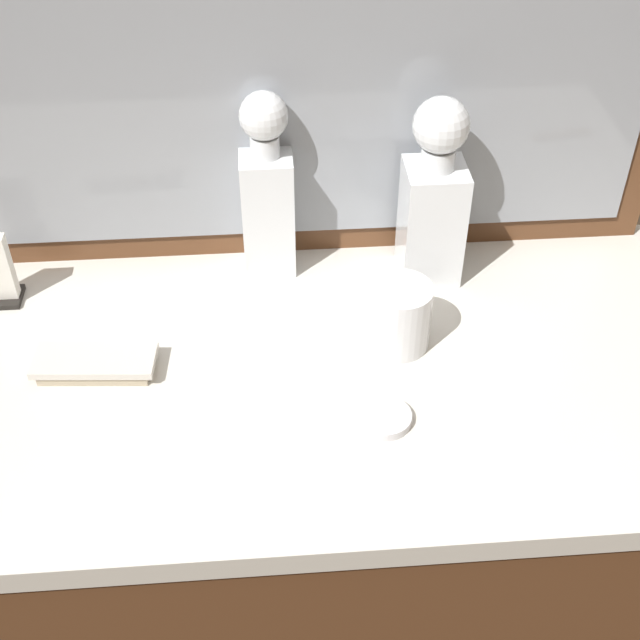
{
  "coord_description": "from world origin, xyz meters",
  "views": [
    {
      "loc": [
        -0.06,
        -0.81,
        1.61
      ],
      "look_at": [
        0.0,
        0.0,
        0.91
      ],
      "focal_mm": 47.71,
      "sensor_mm": 36.0,
      "label": 1
    }
  ],
  "objects_px": {
    "silver_brush_right": "(95,364)",
    "porcelain_dish": "(384,418)",
    "crystal_tumbler_front": "(398,318)",
    "crystal_decanter_far_right": "(433,208)",
    "crystal_decanter_front": "(268,201)"
  },
  "relations": [
    {
      "from": "silver_brush_right",
      "to": "porcelain_dish",
      "type": "relative_size",
      "value": 2.38
    },
    {
      "from": "silver_brush_right",
      "to": "crystal_tumbler_front",
      "type": "bearing_deg",
      "value": 3.67
    },
    {
      "from": "crystal_decanter_far_right",
      "to": "porcelain_dish",
      "type": "distance_m",
      "value": 0.33
    },
    {
      "from": "crystal_decanter_far_right",
      "to": "silver_brush_right",
      "type": "height_order",
      "value": "crystal_decanter_far_right"
    },
    {
      "from": "crystal_decanter_far_right",
      "to": "porcelain_dish",
      "type": "height_order",
      "value": "crystal_decanter_far_right"
    },
    {
      "from": "silver_brush_right",
      "to": "porcelain_dish",
      "type": "bearing_deg",
      "value": -17.83
    },
    {
      "from": "crystal_decanter_front",
      "to": "silver_brush_right",
      "type": "distance_m",
      "value": 0.34
    },
    {
      "from": "crystal_decanter_far_right",
      "to": "crystal_tumbler_front",
      "type": "relative_size",
      "value": 3.0
    },
    {
      "from": "porcelain_dish",
      "to": "crystal_decanter_front",
      "type": "bearing_deg",
      "value": 111.04
    },
    {
      "from": "crystal_tumbler_front",
      "to": "silver_brush_right",
      "type": "relative_size",
      "value": 0.58
    },
    {
      "from": "crystal_tumbler_front",
      "to": "crystal_decanter_far_right",
      "type": "bearing_deg",
      "value": 66.22
    },
    {
      "from": "crystal_decanter_front",
      "to": "silver_brush_right",
      "type": "xyz_separation_m",
      "value": [
        -0.24,
        -0.22,
        -0.1
      ]
    },
    {
      "from": "crystal_decanter_far_right",
      "to": "porcelain_dish",
      "type": "xyz_separation_m",
      "value": [
        -0.1,
        -0.3,
        -0.11
      ]
    },
    {
      "from": "crystal_tumbler_front",
      "to": "silver_brush_right",
      "type": "height_order",
      "value": "crystal_tumbler_front"
    },
    {
      "from": "crystal_decanter_front",
      "to": "silver_brush_right",
      "type": "relative_size",
      "value": 1.72
    }
  ]
}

